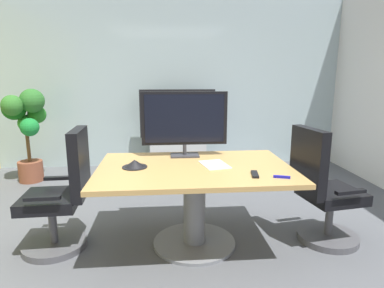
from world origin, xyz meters
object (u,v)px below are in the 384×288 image
(wall_display_unit, at_px, (178,143))
(office_chair_right, at_px, (322,195))
(remote_control, at_px, (255,174))
(tv_monitor, at_px, (184,120))
(office_chair_left, at_px, (62,200))
(conference_table, at_px, (194,189))
(conference_phone, at_px, (135,164))
(potted_plant, at_px, (26,123))

(wall_display_unit, bearing_deg, office_chair_right, -64.09)
(remote_control, bearing_deg, tv_monitor, 136.92)
(office_chair_left, relative_size, wall_display_unit, 0.83)
(conference_table, height_order, office_chair_left, office_chair_left)
(conference_phone, bearing_deg, potted_plant, 130.10)
(office_chair_right, height_order, tv_monitor, tv_monitor)
(office_chair_right, bearing_deg, wall_display_unit, 16.85)
(office_chair_left, relative_size, remote_control, 6.41)
(tv_monitor, relative_size, remote_control, 4.94)
(conference_table, relative_size, potted_plant, 1.26)
(conference_table, xyz_separation_m, office_chair_right, (1.18, -0.05, -0.09))
(office_chair_right, relative_size, remote_control, 6.41)
(conference_table, xyz_separation_m, conference_phone, (-0.52, 0.02, 0.24))
(office_chair_left, distance_m, conference_phone, 0.73)
(office_chair_left, bearing_deg, potted_plant, -154.66)
(wall_display_unit, bearing_deg, conference_phone, -101.34)
(wall_display_unit, bearing_deg, tv_monitor, -90.66)
(office_chair_left, relative_size, tv_monitor, 1.30)
(potted_plant, distance_m, conference_phone, 2.64)
(tv_monitor, distance_m, conference_phone, 0.68)
(office_chair_left, relative_size, office_chair_right, 1.00)
(wall_display_unit, bearing_deg, potted_plant, -169.19)
(office_chair_left, height_order, tv_monitor, tv_monitor)
(potted_plant, relative_size, conference_phone, 6.12)
(conference_table, distance_m, wall_display_unit, 2.45)
(potted_plant, xyz_separation_m, remote_control, (2.68, -2.33, -0.11))
(office_chair_right, relative_size, potted_plant, 0.81)
(wall_display_unit, distance_m, conference_phone, 2.50)
(office_chair_right, distance_m, remote_control, 0.82)
(conference_table, relative_size, conference_phone, 7.74)
(conference_table, bearing_deg, potted_plant, 137.53)
(office_chair_right, height_order, potted_plant, potted_plant)
(conference_table, distance_m, office_chair_right, 1.18)
(conference_phone, bearing_deg, remote_control, -17.73)
(conference_phone, height_order, remote_control, conference_phone)
(office_chair_right, xyz_separation_m, conference_phone, (-1.70, 0.07, 0.32))
(conference_table, relative_size, office_chair_left, 1.56)
(office_chair_right, bearing_deg, conference_table, 78.51)
(conference_table, bearing_deg, conference_phone, 177.96)
(tv_monitor, bearing_deg, potted_plant, 142.77)
(wall_display_unit, height_order, remote_control, wall_display_unit)
(wall_display_unit, relative_size, conference_phone, 5.95)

